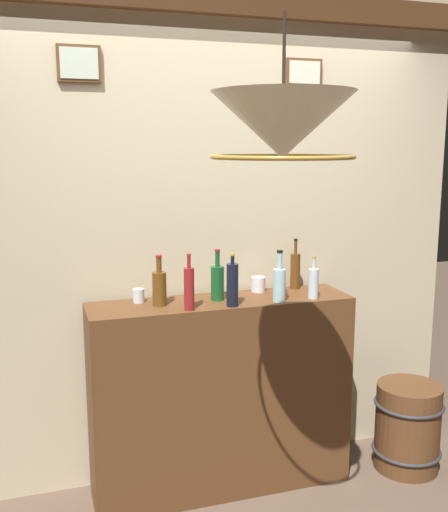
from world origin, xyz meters
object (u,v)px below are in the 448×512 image
object	(u,v)px
liquor_bottle_gin	(159,287)
liquor_bottle_amaro	(189,288)
liquor_bottle_scotch	(279,283)
liquor_bottle_sherry	(232,284)
wooden_barrel	(408,427)
pendant_lamp	(283,127)
liquor_bottle_vermouth	(295,270)
glass_tumbler_rocks	(258,284)
liquor_bottle_tequila	(279,280)
liquor_bottle_mezcal	(313,283)
liquor_bottle_vodka	(217,282)
glass_tumbler_highball	(139,296)

from	to	relation	value
liquor_bottle_gin	liquor_bottle_amaro	bearing A→B (deg)	-46.23
liquor_bottle_scotch	liquor_bottle_sherry	xyz separation A→B (m)	(-0.27, -0.02, 0.01)
liquor_bottle_sherry	wooden_barrel	xyz separation A→B (m)	(1.09, -0.03, -0.94)
pendant_lamp	liquor_bottle_gin	bearing A→B (deg)	105.66
liquor_bottle_vermouth	glass_tumbler_rocks	bearing A→B (deg)	-178.86
liquor_bottle_tequila	wooden_barrel	world-z (taller)	liquor_bottle_tequila
liquor_bottle_scotch	glass_tumbler_rocks	size ratio (longest dim) A/B	3.25
liquor_bottle_sherry	liquor_bottle_mezcal	size ratio (longest dim) A/B	1.19
liquor_bottle_tequila	liquor_bottle_sherry	bearing A→B (deg)	-155.08
liquor_bottle_gin	liquor_bottle_tequila	size ratio (longest dim) A/B	1.19
liquor_bottle_amaro	liquor_bottle_mezcal	distance (m)	0.70
liquor_bottle_vodka	glass_tumbler_rocks	xyz separation A→B (m)	(0.28, 0.11, -0.06)
liquor_bottle_gin	liquor_bottle_scotch	bearing A→B (deg)	-10.23
liquor_bottle_sherry	liquor_bottle_mezcal	bearing A→B (deg)	2.08
liquor_bottle_vermouth	glass_tumbler_rocks	distance (m)	0.24
liquor_bottle_sherry	liquor_bottle_vodka	bearing A→B (deg)	104.33
liquor_bottle_gin	glass_tumbler_highball	world-z (taller)	liquor_bottle_gin
liquor_bottle_vodka	liquor_bottle_mezcal	xyz separation A→B (m)	(0.50, -0.12, -0.01)
liquor_bottle_vermouth	liquor_bottle_tequila	xyz separation A→B (m)	(-0.14, -0.10, -0.03)
liquor_bottle_tequila	liquor_bottle_amaro	bearing A→B (deg)	-164.52
liquor_bottle_vodka	liquor_bottle_scotch	bearing A→B (deg)	-22.57
wooden_barrel	glass_tumbler_rocks	bearing A→B (deg)	161.77
liquor_bottle_tequila	liquor_bottle_vodka	bearing A→B (deg)	-178.40
glass_tumbler_rocks	liquor_bottle_vermouth	bearing A→B (deg)	1.14
liquor_bottle_sherry	wooden_barrel	size ratio (longest dim) A/B	0.53
liquor_bottle_gin	liquor_bottle_vermouth	world-z (taller)	liquor_bottle_vermouth
liquor_bottle_scotch	liquor_bottle_mezcal	xyz separation A→B (m)	(0.20, 0.00, -0.01)
liquor_bottle_gin	liquor_bottle_vodka	bearing A→B (deg)	2.52
liquor_bottle_vodka	liquor_bottle_scotch	size ratio (longest dim) A/B	1.00
liquor_bottle_amaro	glass_tumbler_highball	size ratio (longest dim) A/B	3.90
liquor_bottle_gin	liquor_bottle_vermouth	bearing A→B (deg)	8.68
liquor_bottle_tequila	pendant_lamp	bearing A→B (deg)	-113.27
liquor_bottle_tequila	wooden_barrel	distance (m)	1.19
pendant_lamp	wooden_barrel	bearing A→B (deg)	33.76
liquor_bottle_scotch	glass_tumbler_rocks	xyz separation A→B (m)	(-0.03, 0.23, -0.06)
liquor_bottle_amaro	wooden_barrel	distance (m)	1.62
glass_tumbler_rocks	liquor_bottle_vodka	bearing A→B (deg)	-158.78
liquor_bottle_amaro	glass_tumbler_highball	xyz separation A→B (m)	(-0.22, 0.22, -0.08)
liquor_bottle_tequila	liquor_bottle_gin	bearing A→B (deg)	-177.97
liquor_bottle_vodka	liquor_bottle_gin	distance (m)	0.32
liquor_bottle_mezcal	liquor_bottle_gin	bearing A→B (deg)	172.33
glass_tumbler_highball	pendant_lamp	world-z (taller)	pendant_lamp
liquor_bottle_mezcal	liquor_bottle_tequila	xyz separation A→B (m)	(-0.14, 0.14, -0.00)
wooden_barrel	liquor_bottle_amaro	bearing A→B (deg)	178.77
liquor_bottle_gin	pendant_lamp	world-z (taller)	pendant_lamp
liquor_bottle_vodka	liquor_bottle_tequila	bearing A→B (deg)	1.60
liquor_bottle_scotch	glass_tumbler_highball	bearing A→B (deg)	163.97
liquor_bottle_scotch	liquor_bottle_amaro	distance (m)	0.50
liquor_bottle_amaro	glass_tumbler_highball	distance (m)	0.32
liquor_bottle_mezcal	glass_tumbler_rocks	xyz separation A→B (m)	(-0.23, 0.23, -0.04)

